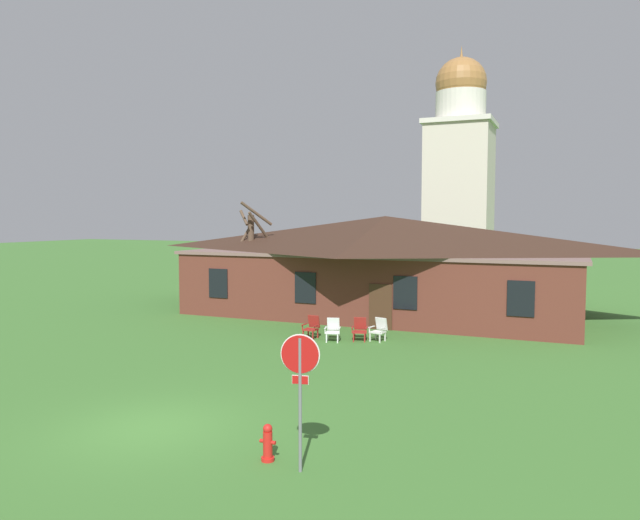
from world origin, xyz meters
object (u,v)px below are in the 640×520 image
lawn_chair_near_door (333,329)px  lawn_chair_left_end (360,329)px  stop_sign (300,374)px  lawn_chair_by_porch (312,326)px  lawn_chair_middle (379,329)px  fire_hydrant (268,443)px

lawn_chair_near_door → lawn_chair_left_end: 1.13m
stop_sign → lawn_chair_by_porch: bearing=112.9°
stop_sign → lawn_chair_by_porch: size_ratio=2.93×
lawn_chair_middle → fire_hydrant: size_ratio=1.21×
lawn_chair_near_door → lawn_chair_middle: (1.75, 0.80, 0.00)m
lawn_chair_left_end → fire_hydrant: 12.53m
lawn_chair_by_porch → lawn_chair_middle: size_ratio=1.00×
lawn_chair_left_end → fire_hydrant: (2.27, -12.32, -0.12)m
stop_sign → lawn_chair_near_door: (-4.11, 11.99, -1.49)m
lawn_chair_by_porch → lawn_chair_left_end: 2.07m
lawn_chair_by_porch → lawn_chair_left_end: (2.05, 0.31, 0.00)m
stop_sign → lawn_chair_near_door: stop_sign is taller
lawn_chair_by_porch → lawn_chair_near_door: size_ratio=1.00×
fire_hydrant → lawn_chair_near_door: bearing=105.5°
stop_sign → lawn_chair_left_end: size_ratio=2.93×
lawn_chair_left_end → lawn_chair_middle: bearing=18.5°
lawn_chair_by_porch → fire_hydrant: 12.77m
lawn_chair_by_porch → lawn_chair_left_end: size_ratio=1.00×
stop_sign → lawn_chair_by_porch: (-5.17, 12.23, -1.49)m
lawn_chair_left_end → lawn_chair_middle: size_ratio=1.00×
lawn_chair_left_end → lawn_chair_middle: same height
lawn_chair_middle → lawn_chair_by_porch: bearing=-168.7°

